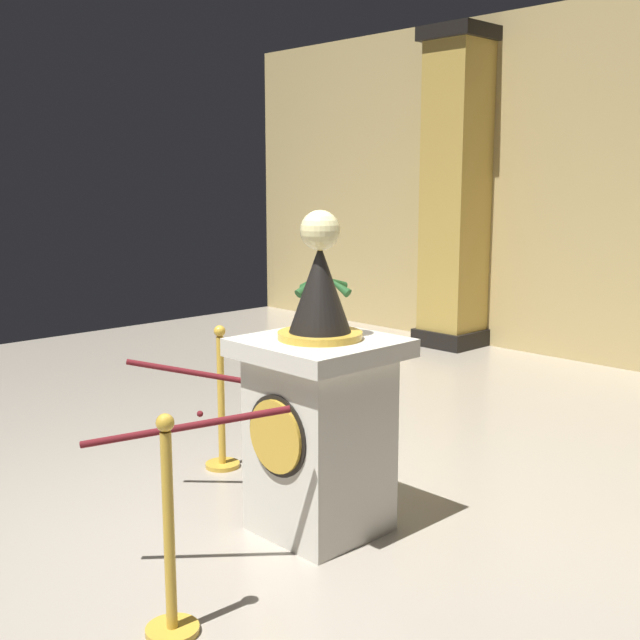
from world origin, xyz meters
The scene contains 7 objects.
ground_plane centered at (0.00, 0.00, 0.00)m, with size 12.49×12.49×0.00m, color #9E9384.
pedestal_clock centered at (0.22, 0.19, 0.70)m, with size 0.79×0.79×1.83m.
stanchion_near centered at (-0.98, 0.39, 0.35)m, with size 0.24×0.24×1.01m.
stanchion_far centered at (0.53, -1.02, 0.35)m, with size 0.24×0.24×1.01m.
velvet_rope centered at (-0.23, -0.31, 0.79)m, with size 1.49×1.49×0.22m.
column_left centered at (-2.40, 4.92, 1.84)m, with size 0.73×0.73×3.71m.
potted_palm_left centered at (-2.71, 3.03, 0.32)m, with size 0.71×0.71×1.05m.
Camera 1 is at (3.31, -2.77, 1.99)m, focal length 44.41 mm.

